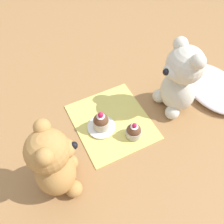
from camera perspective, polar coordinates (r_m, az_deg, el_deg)
ground_plane at (r=0.88m, az=-0.00°, el=-2.20°), size 4.00×4.00×0.00m
knitted_placemat at (r=0.88m, az=-0.00°, el=-2.09°), size 0.27×0.24×0.01m
tulle_cloth at (r=1.02m, az=21.22°, el=5.03°), size 0.27×0.18×0.04m
teddy_bear_cream at (r=0.86m, az=14.62°, el=6.81°), size 0.13×0.14×0.26m
teddy_bear_tan at (r=0.69m, az=-12.55°, el=-10.83°), size 0.14×0.14×0.25m
cupcake_near_cream_bear at (r=0.83m, az=4.76°, el=-4.16°), size 0.05×0.05×0.06m
saucer_plate at (r=0.86m, az=-2.33°, el=-3.25°), size 0.09×0.09×0.01m
cupcake_near_tan_bear at (r=0.83m, az=-2.40°, el=-2.11°), size 0.05×0.05×0.07m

